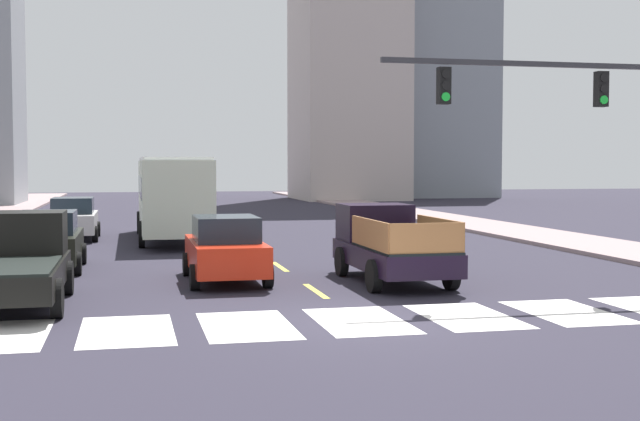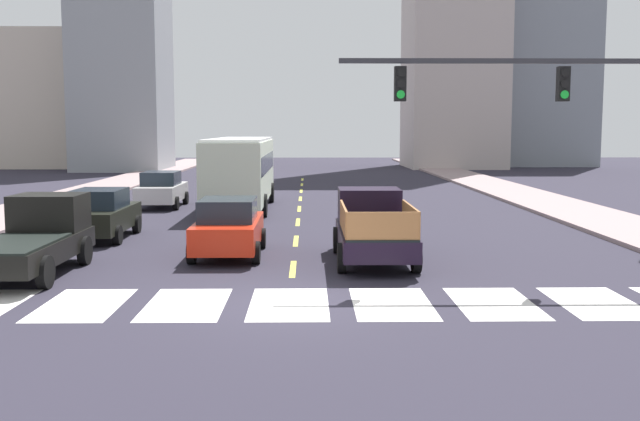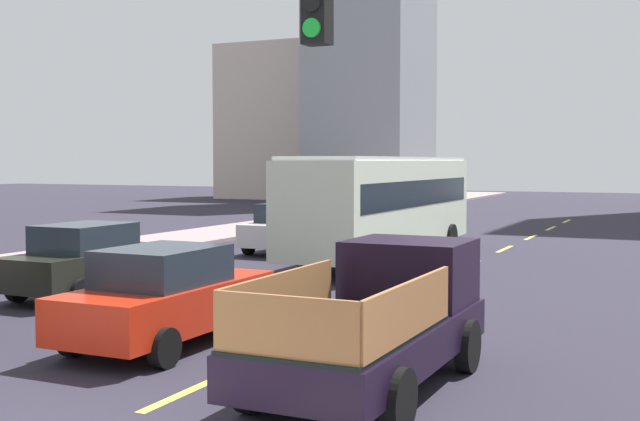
{
  "view_description": "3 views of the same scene",
  "coord_description": "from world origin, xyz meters",
  "views": [
    {
      "loc": [
        -4.37,
        -15.8,
        3.06
      ],
      "look_at": [
        0.65,
        6.4,
        1.82
      ],
      "focal_mm": 47.45,
      "sensor_mm": 36.0,
      "label": 1
    },
    {
      "loc": [
        0.41,
        -15.67,
        3.78
      ],
      "look_at": [
        0.78,
        7.17,
        1.23
      ],
      "focal_mm": 41.56,
      "sensor_mm": 36.0,
      "label": 2
    },
    {
      "loc": [
        6.38,
        -5.42,
        3.2
      ],
      "look_at": [
        -1.37,
        11.14,
        2.08
      ],
      "focal_mm": 45.71,
      "sensor_mm": 36.0,
      "label": 3
    }
  ],
  "objects": [
    {
      "name": "lane_dash_5",
      "position": [
        0.0,
        29.0,
        0.0
      ],
      "size": [
        0.16,
        2.4,
        0.01
      ],
      "primitive_type": "cube",
      "color": "#D3CF44",
      "rests_on": "ground"
    },
    {
      "name": "lane_dash_0",
      "position": [
        0.0,
        4.0,
        0.0
      ],
      "size": [
        0.16,
        2.4,
        0.01
      ],
      "primitive_type": "cube",
      "color": "#D3CF44",
      "rests_on": "ground"
    },
    {
      "name": "lane_dash_4",
      "position": [
        0.0,
        24.0,
        0.0
      ],
      "size": [
        0.16,
        2.4,
        0.01
      ],
      "primitive_type": "cube",
      "color": "#D3CF44",
      "rests_on": "ground"
    },
    {
      "name": "block_mid_left",
      "position": [
        -16.19,
        51.66,
        13.36
      ],
      "size": [
        7.68,
        8.48,
        26.72
      ],
      "primitive_type": "cube",
      "color": "#90939A",
      "rests_on": "ground"
    },
    {
      "name": "lane_dash_6",
      "position": [
        0.0,
        34.0,
        0.0
      ],
      "size": [
        0.16,
        2.4,
        0.01
      ],
      "primitive_type": "cube",
      "color": "#D3CF44",
      "rests_on": "ground"
    },
    {
      "name": "block_mid_right",
      "position": [
        -25.75,
        57.02,
        6.47
      ],
      "size": [
        10.25,
        8.27,
        12.93
      ],
      "primitive_type": "cube",
      "color": "beige",
      "rests_on": "ground"
    },
    {
      "name": "sedan_near_left",
      "position": [
        -1.95,
        6.1,
        0.86
      ],
      "size": [
        2.02,
        4.4,
        1.72
      ],
      "rotation": [
        0.0,
        0.0,
        0.04
      ],
      "color": "red",
      "rests_on": "ground"
    },
    {
      "name": "pickup_stakebed",
      "position": [
        2.27,
        5.42,
        0.94
      ],
      "size": [
        2.18,
        5.2,
        1.96
      ],
      "rotation": [
        0.0,
        0.0,
        -0.04
      ],
      "color": "black",
      "rests_on": "ground"
    },
    {
      "name": "sedan_far",
      "position": [
        -6.61,
        19.83,
        0.86
      ],
      "size": [
        2.02,
        4.4,
        1.72
      ],
      "rotation": [
        0.0,
        0.0,
        -0.01
      ],
      "color": "silver",
      "rests_on": "ground"
    },
    {
      "name": "city_bus",
      "position": [
        -2.7,
        18.7,
        1.95
      ],
      "size": [
        2.72,
        10.8,
        3.32
      ],
      "rotation": [
        0.0,
        0.0,
        0.02
      ],
      "color": "silver",
      "rests_on": "ground"
    },
    {
      "name": "sidewalk_left",
      "position": [
        -12.39,
        18.0,
        0.07
      ],
      "size": [
        3.76,
        110.0,
        0.15
      ],
      "primitive_type": "cube",
      "color": "gray",
      "rests_on": "ground"
    },
    {
      "name": "lane_dash_2",
      "position": [
        0.0,
        14.0,
        0.0
      ],
      "size": [
        0.16,
        2.4,
        0.01
      ],
      "primitive_type": "cube",
      "color": "#D3CF44",
      "rests_on": "ground"
    },
    {
      "name": "lane_dash_3",
      "position": [
        0.0,
        19.0,
        0.0
      ],
      "size": [
        0.16,
        2.4,
        0.01
      ],
      "primitive_type": "cube",
      "color": "#D3CF44",
      "rests_on": "ground"
    },
    {
      "name": "lane_dash_7",
      "position": [
        0.0,
        39.0,
        0.0
      ],
      "size": [
        0.16,
        2.4,
        0.01
      ],
      "primitive_type": "cube",
      "color": "#D3CF44",
      "rests_on": "ground"
    },
    {
      "name": "sedan_near_right",
      "position": [
        -6.69,
        9.57,
        0.86
      ],
      "size": [
        2.02,
        4.4,
        1.72
      ],
      "rotation": [
        0.0,
        0.0,
        0.01
      ],
      "color": "black",
      "rests_on": "ground"
    },
    {
      "name": "lane_dash_1",
      "position": [
        0.0,
        9.0,
        0.0
      ],
      "size": [
        0.16,
        2.4,
        0.01
      ],
      "primitive_type": "cube",
      "color": "#D3CF44",
      "rests_on": "ground"
    }
  ]
}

